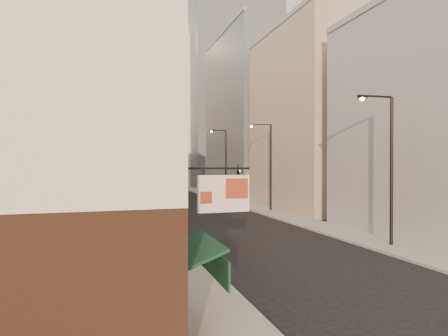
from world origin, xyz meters
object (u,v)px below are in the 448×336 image
(streetlamp_mid, at_px, (269,161))
(traffic_light_left, at_px, (136,179))
(streetlamp_near, at_px, (388,161))
(white_tower, at_px, (195,107))
(traffic_light_right, at_px, (238,173))
(streetlamp_far, at_px, (224,159))
(clock_tower, at_px, (142,116))

(streetlamp_mid, distance_m, traffic_light_left, 14.97)
(traffic_light_left, bearing_deg, streetlamp_near, 106.42)
(white_tower, relative_size, traffic_light_right, 8.30)
(streetlamp_mid, xyz_separation_m, streetlamp_far, (-0.04, 15.81, 0.42))
(streetlamp_mid, distance_m, traffic_light_right, 9.27)
(streetlamp_near, bearing_deg, clock_tower, 98.95)
(streetlamp_far, distance_m, traffic_light_right, 6.93)
(streetlamp_far, bearing_deg, traffic_light_right, -98.00)
(white_tower, bearing_deg, streetlamp_mid, -93.78)
(streetlamp_near, relative_size, streetlamp_far, 0.91)
(streetlamp_near, distance_m, traffic_light_left, 27.93)
(white_tower, distance_m, traffic_light_right, 42.40)
(streetlamp_far, bearing_deg, clock_tower, 92.74)
(clock_tower, relative_size, streetlamp_near, 4.90)
(traffic_light_left, bearing_deg, traffic_light_right, -179.84)
(clock_tower, height_order, streetlamp_mid, clock_tower)
(clock_tower, relative_size, streetlamp_mid, 4.79)
(clock_tower, height_order, traffic_light_right, clock_tower)
(clock_tower, relative_size, streetlamp_far, 4.44)
(white_tower, height_order, streetlamp_near, white_tower)
(clock_tower, bearing_deg, traffic_light_right, -81.95)
(streetlamp_mid, bearing_deg, clock_tower, 115.53)
(traffic_light_right, bearing_deg, streetlamp_far, -75.66)
(streetlamp_near, height_order, streetlamp_mid, streetlamp_mid)
(white_tower, height_order, traffic_light_left, white_tower)
(clock_tower, bearing_deg, white_tower, -51.84)
(streetlamp_far, bearing_deg, streetlamp_mid, -96.48)
(white_tower, xyz_separation_m, traffic_light_right, (-3.42, -39.61, -14.73))
(streetlamp_mid, xyz_separation_m, traffic_light_right, (-0.20, 9.15, -1.48))
(clock_tower, distance_m, white_tower, 17.83)
(streetlamp_near, xyz_separation_m, streetlamp_mid, (0.32, 18.20, 0.12))
(white_tower, relative_size, streetlamp_near, 4.53)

